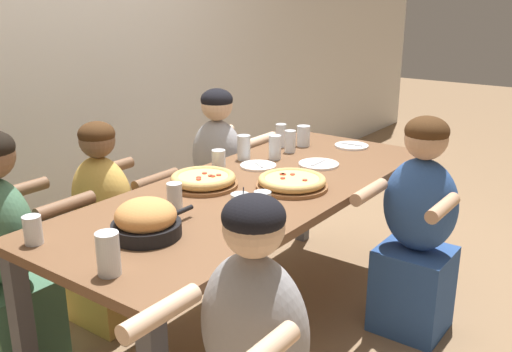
# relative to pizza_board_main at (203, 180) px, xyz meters

# --- Properties ---
(ground_plane) EXTENTS (18.00, 18.00, 0.00)m
(ground_plane) POSITION_rel_pizza_board_main_xyz_m (0.15, -0.20, -0.78)
(ground_plane) COLOR #896B4C
(ground_plane) RESTS_ON ground
(dining_table) EXTENTS (2.21, 0.86, 0.75)m
(dining_table) POSITION_rel_pizza_board_main_xyz_m (0.15, -0.20, -0.11)
(dining_table) COLOR brown
(dining_table) RESTS_ON ground
(pizza_board_main) EXTENTS (0.33, 0.33, 0.06)m
(pizza_board_main) POSITION_rel_pizza_board_main_xyz_m (0.00, 0.00, 0.00)
(pizza_board_main) COLOR brown
(pizza_board_main) RESTS_ON dining_table
(pizza_board_second) EXTENTS (0.34, 0.34, 0.06)m
(pizza_board_second) POSITION_rel_pizza_board_main_xyz_m (0.23, -0.35, -0.00)
(pizza_board_second) COLOR brown
(pizza_board_second) RESTS_ON dining_table
(skillet_bowl) EXTENTS (0.38, 0.26, 0.15)m
(skillet_bowl) POSITION_rel_pizza_board_main_xyz_m (-0.56, -0.21, 0.03)
(skillet_bowl) COLOR black
(skillet_bowl) RESTS_ON dining_table
(empty_plate_a) EXTENTS (0.22, 0.22, 0.02)m
(empty_plate_a) POSITION_rel_pizza_board_main_xyz_m (0.63, -0.26, -0.03)
(empty_plate_a) COLOR white
(empty_plate_a) RESTS_ON dining_table
(empty_plate_b) EXTENTS (0.19, 0.19, 0.02)m
(empty_plate_b) POSITION_rel_pizza_board_main_xyz_m (0.41, -0.02, -0.03)
(empty_plate_b) COLOR white
(empty_plate_b) RESTS_ON dining_table
(empty_plate_c) EXTENTS (0.20, 0.20, 0.02)m
(empty_plate_c) POSITION_rel_pizza_board_main_xyz_m (1.08, -0.23, -0.03)
(empty_plate_c) COLOR white
(empty_plate_c) RESTS_ON dining_table
(cocktail_glass_blue) EXTENTS (0.08, 0.08, 0.13)m
(cocktail_glass_blue) POSITION_rel_pizza_board_main_xyz_m (-0.20, -0.38, 0.01)
(cocktail_glass_blue) COLOR silver
(cocktail_glass_blue) RESTS_ON dining_table
(drinking_glass_a) EXTENTS (0.08, 0.08, 0.12)m
(drinking_glass_a) POSITION_rel_pizza_board_main_xyz_m (0.93, 0.02, 0.02)
(drinking_glass_a) COLOR silver
(drinking_glass_a) RESTS_ON dining_table
(drinking_glass_b) EXTENTS (0.07, 0.07, 0.11)m
(drinking_glass_b) POSITION_rel_pizza_board_main_xyz_m (-0.28, -0.09, 0.02)
(drinking_glass_b) COLOR silver
(drinking_glass_b) RESTS_ON dining_table
(drinking_glass_c) EXTENTS (0.07, 0.07, 0.11)m
(drinking_glass_c) POSITION_rel_pizza_board_main_xyz_m (-0.86, 0.07, 0.02)
(drinking_glass_c) COLOR silver
(drinking_glass_c) RESTS_ON dining_table
(drinking_glass_d) EXTENTS (0.06, 0.06, 0.14)m
(drinking_glass_d) POSITION_rel_pizza_board_main_xyz_m (0.83, 0.12, 0.03)
(drinking_glass_d) COLOR silver
(drinking_glass_d) RESTS_ON dining_table
(drinking_glass_e) EXTENTS (0.07, 0.07, 0.14)m
(drinking_glass_e) POSITION_rel_pizza_board_main_xyz_m (0.48, 0.13, 0.03)
(drinking_glass_e) COLOR silver
(drinking_glass_e) RESTS_ON dining_table
(drinking_glass_f) EXTENTS (0.07, 0.07, 0.12)m
(drinking_glass_f) POSITION_rel_pizza_board_main_xyz_m (0.22, 0.09, 0.02)
(drinking_glass_f) COLOR silver
(drinking_glass_f) RESTS_ON dining_table
(drinking_glass_g) EXTENTS (0.06, 0.06, 0.13)m
(drinking_glass_g) POSITION_rel_pizza_board_main_xyz_m (0.76, 0.01, 0.02)
(drinking_glass_g) COLOR silver
(drinking_glass_g) RESTS_ON dining_table
(drinking_glass_h) EXTENTS (0.07, 0.07, 0.10)m
(drinking_glass_h) POSITION_rel_pizza_board_main_xyz_m (-0.13, -0.44, 0.02)
(drinking_glass_h) COLOR silver
(drinking_glass_h) RESTS_ON dining_table
(drinking_glass_i) EXTENTS (0.08, 0.08, 0.15)m
(drinking_glass_i) POSITION_rel_pizza_board_main_xyz_m (-0.85, -0.34, 0.03)
(drinking_glass_i) COLOR silver
(drinking_glass_i) RESTS_ON dining_table
(drinking_glass_j) EXTENTS (0.07, 0.07, 0.13)m
(drinking_glass_j) POSITION_rel_pizza_board_main_xyz_m (0.59, -0.01, 0.03)
(drinking_glass_j) COLOR silver
(drinking_glass_j) RESTS_ON dining_table
(diner_far_midleft) EXTENTS (0.51, 0.40, 1.05)m
(diner_far_midleft) POSITION_rel_pizza_board_main_xyz_m (-0.24, 0.45, -0.31)
(diner_far_midleft) COLOR gold
(diner_far_midleft) RESTS_ON ground
(diner_far_midright) EXTENTS (0.51, 0.40, 1.09)m
(diner_far_midright) POSITION_rel_pizza_board_main_xyz_m (0.65, 0.45, -0.29)
(diner_far_midright) COLOR #99999E
(diner_far_midright) RESTS_ON ground
(diner_near_midright) EXTENTS (0.51, 0.40, 1.10)m
(diner_near_midright) POSITION_rel_pizza_board_main_xyz_m (0.59, -0.85, -0.28)
(diner_near_midright) COLOR #2D5193
(diner_near_midright) RESTS_ON ground
(diner_far_left) EXTENTS (0.51, 0.40, 1.11)m
(diner_far_left) POSITION_rel_pizza_board_main_xyz_m (-0.77, 0.45, -0.27)
(diner_far_left) COLOR #477556
(diner_far_left) RESTS_ON ground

